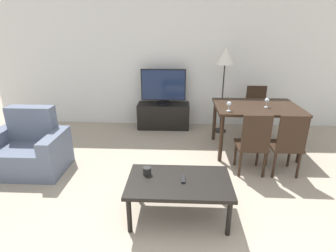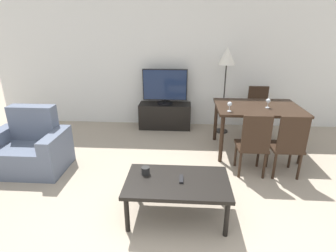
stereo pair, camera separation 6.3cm
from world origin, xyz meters
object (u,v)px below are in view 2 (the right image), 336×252
tv_stand (165,116)px  dining_chair_far (258,109)px  cup_white_near (146,171)px  floor_lamp (227,61)px  tv (165,87)px  coffee_table (177,184)px  armchair (30,149)px  wine_glass_center (268,101)px  dining_chair_near (253,143)px  remote_primary (181,179)px  dining_chair_near_right (288,144)px  wine_glass_left (230,105)px  dining_table (257,111)px

tv_stand → dining_chair_far: dining_chair_far is taller
cup_white_near → floor_lamp: bearing=64.5°
dining_chair_far → tv: bearing=173.6°
coffee_table → cup_white_near: (-0.35, 0.11, 0.09)m
tv_stand → coffee_table: size_ratio=0.94×
armchair → wine_glass_center: size_ratio=6.96×
dining_chair_near → cup_white_near: size_ratio=10.16×
coffee_table → floor_lamp: size_ratio=0.68×
dining_chair_near → remote_primary: dining_chair_near is taller
tv → dining_chair_near: (1.32, -1.77, -0.36)m
dining_chair_near_right → wine_glass_left: size_ratio=6.19×
armchair → floor_lamp: floor_lamp is taller
tv_stand → floor_lamp: floor_lamp is taller
coffee_table → remote_primary: 0.07m
coffee_table → armchair: bearing=157.2°
tv_stand → dining_table: 1.88m
tv → remote_primary: (0.37, -2.65, -0.40)m
dining_chair_near → wine_glass_left: size_ratio=6.19×
floor_lamp → wine_glass_left: 1.24m
floor_lamp → wine_glass_center: floor_lamp is taller
dining_table → dining_chair_far: (0.23, 0.79, -0.20)m
coffee_table → dining_table: 2.10m
tv_stand → dining_table: (1.55, -0.99, 0.43)m
dining_chair_near_right → wine_glass_left: 0.95m
tv_stand → wine_glass_center: 2.08m
dining_table → remote_primary: 2.06m
wine_glass_left → wine_glass_center: size_ratio=1.00×
dining_table → floor_lamp: (-0.42, 0.83, 0.69)m
floor_lamp → wine_glass_center: bearing=-59.7°
armchair → dining_chair_near: bearing=0.1°
dining_chair_far → floor_lamp: (-0.64, 0.04, 0.88)m
armchair → wine_glass_left: size_ratio=6.96×
armchair → wine_glass_left: (2.85, 0.49, 0.57)m
tv → wine_glass_center: bearing=-32.8°
wine_glass_left → wine_glass_center: bearing=19.6°
coffee_table → cup_white_near: 0.38m
dining_table → dining_chair_far: bearing=73.8°
coffee_table → dining_table: dining_table is taller
dining_chair_near_right → remote_primary: dining_chair_near_right is taller
floor_lamp → armchair: bearing=-151.1°
coffee_table → wine_glass_left: size_ratio=7.46×
cup_white_near → tv: bearing=89.6°
coffee_table → dining_chair_near: 1.34m
coffee_table → remote_primary: size_ratio=7.26×
armchair → dining_chair_far: bearing=23.8°
dining_chair_near → dining_chair_far: size_ratio=1.00×
dining_chair_near → dining_chair_near_right: size_ratio=1.00×
wine_glass_center → floor_lamp: bearing=120.3°
dining_chair_near → dining_table: bearing=73.8°
coffee_table → dining_chair_near: bearing=42.4°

